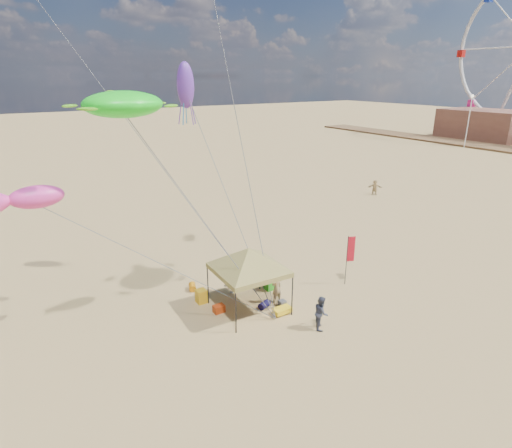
% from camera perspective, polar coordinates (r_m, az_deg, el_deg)
% --- Properties ---
extents(ground, '(280.00, 280.00, 0.00)m').
position_cam_1_polar(ground, '(20.52, 4.64, -12.99)').
color(ground, tan).
rests_on(ground, ground).
extents(canopy_tent, '(6.14, 6.14, 3.79)m').
position_cam_1_polar(canopy_tent, '(20.01, -0.99, -3.59)').
color(canopy_tent, black).
rests_on(canopy_tent, ground).
extents(feather_flag, '(0.42, 0.18, 2.88)m').
position_cam_1_polar(feather_flag, '(23.51, 12.57, -3.71)').
color(feather_flag, black).
rests_on(feather_flag, ground).
extents(cooler_red, '(0.54, 0.38, 0.38)m').
position_cam_1_polar(cooler_red, '(21.14, -5.03, -11.34)').
color(cooler_red, '#BE3A0F').
rests_on(cooler_red, ground).
extents(cooler_blue, '(0.54, 0.38, 0.38)m').
position_cam_1_polar(cooler_blue, '(24.60, -0.55, -6.59)').
color(cooler_blue, blue).
rests_on(cooler_blue, ground).
extents(bag_navy, '(0.69, 0.54, 0.36)m').
position_cam_1_polar(bag_navy, '(21.42, 1.13, -10.85)').
color(bag_navy, '#130E3E').
rests_on(bag_navy, ground).
extents(bag_orange, '(0.54, 0.69, 0.36)m').
position_cam_1_polar(bag_orange, '(23.32, -8.59, -8.40)').
color(bag_orange, orange).
rests_on(bag_orange, ground).
extents(chair_green, '(0.50, 0.50, 0.70)m').
position_cam_1_polar(chair_green, '(23.08, 1.83, -8.01)').
color(chair_green, '#25931A').
rests_on(chair_green, ground).
extents(chair_yellow, '(0.50, 0.50, 0.70)m').
position_cam_1_polar(chair_yellow, '(21.99, -7.40, -9.65)').
color(chair_yellow, yellow).
rests_on(chair_yellow, ground).
extents(crate_grey, '(0.34, 0.30, 0.28)m').
position_cam_1_polar(crate_grey, '(21.69, 3.57, -10.60)').
color(crate_grey, slate).
rests_on(crate_grey, ground).
extents(beach_cart, '(0.90, 0.50, 0.24)m').
position_cam_1_polar(beach_cart, '(20.97, 3.57, -11.54)').
color(beach_cart, yellow).
rests_on(beach_cart, ground).
extents(person_near_a, '(0.60, 0.41, 1.60)m').
position_cam_1_polar(person_near_a, '(21.66, 2.82, -8.62)').
color(person_near_a, tan).
rests_on(person_near_a, ground).
extents(person_near_b, '(0.95, 0.99, 1.60)m').
position_cam_1_polar(person_near_b, '(19.80, 8.81, -11.75)').
color(person_near_b, '#3D4153').
rests_on(person_near_b, ground).
extents(person_near_c, '(1.24, 0.91, 1.71)m').
position_cam_1_polar(person_near_c, '(22.56, -3.21, -7.27)').
color(person_near_c, beige).
rests_on(person_near_c, ground).
extents(person_far_c, '(1.36, 1.20, 1.49)m').
position_cam_1_polar(person_far_c, '(42.73, 15.76, 4.80)').
color(person_far_c, tan).
rests_on(person_far_c, ground).
extents(building_north, '(10.00, 14.00, 5.20)m').
position_cam_1_polar(building_north, '(89.51, 28.51, 11.73)').
color(building_north, '#8C5947').
rests_on(building_north, ground).
extents(lamp_north, '(0.50, 0.50, 8.25)m').
position_cam_1_polar(lamp_north, '(76.93, 26.92, 13.29)').
color(lamp_north, silver).
rests_on(lamp_north, ground).
extents(turtle_kite, '(3.56, 3.05, 1.06)m').
position_cam_1_polar(turtle_kite, '(18.11, -17.53, 15.16)').
color(turtle_kite, '#18F91F').
rests_on(turtle_kite, ground).
extents(fish_kite, '(2.12, 1.16, 0.91)m').
position_cam_1_polar(fish_kite, '(18.69, -27.51, 3.27)').
color(fish_kite, '#FF3BA5').
rests_on(fish_kite, ground).
extents(squid_kite, '(1.01, 1.01, 2.39)m').
position_cam_1_polar(squid_kite, '(23.78, -9.51, 18.01)').
color(squid_kite, purple).
rests_on(squid_kite, ground).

